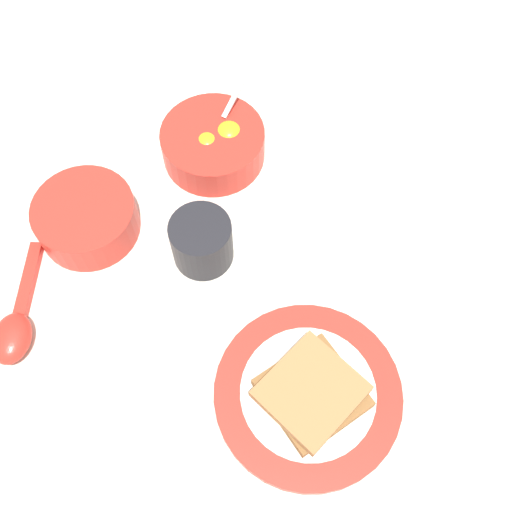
% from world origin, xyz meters
% --- Properties ---
extents(ground_plane, '(3.00, 3.00, 0.00)m').
position_xyz_m(ground_plane, '(0.00, 0.00, 0.00)').
color(ground_plane, silver).
extents(egg_bowl, '(0.15, 0.14, 0.08)m').
position_xyz_m(egg_bowl, '(-0.24, -0.05, 0.03)').
color(egg_bowl, red).
rests_on(egg_bowl, ground_plane).
extents(toast_plate, '(0.22, 0.22, 0.02)m').
position_xyz_m(toast_plate, '(0.10, 0.10, 0.01)').
color(toast_plate, red).
rests_on(toast_plate, ground_plane).
extents(toast_sandwich, '(0.14, 0.14, 0.03)m').
position_xyz_m(toast_sandwich, '(0.10, 0.10, 0.03)').
color(toast_sandwich, brown).
rests_on(toast_sandwich, toast_plate).
extents(soup_spoon, '(0.17, 0.05, 0.03)m').
position_xyz_m(soup_spoon, '(0.05, -0.26, 0.01)').
color(soup_spoon, red).
rests_on(soup_spoon, ground_plane).
extents(congee_bowl, '(0.13, 0.13, 0.05)m').
position_xyz_m(congee_bowl, '(-0.10, -0.20, 0.03)').
color(congee_bowl, red).
rests_on(congee_bowl, ground_plane).
extents(drinking_cup, '(0.08, 0.08, 0.07)m').
position_xyz_m(drinking_cup, '(-0.08, -0.04, 0.04)').
color(drinking_cup, black).
rests_on(drinking_cup, ground_plane).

